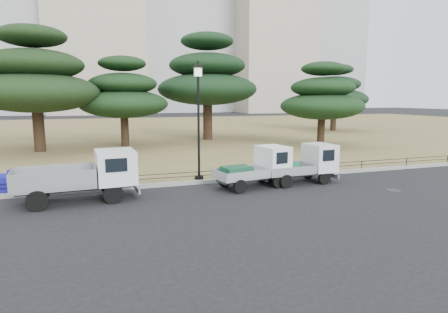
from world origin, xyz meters
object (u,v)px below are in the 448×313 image
object	(u,v)px
street_lamp	(198,102)
truck_large	(84,174)
truck_kei_front	(258,167)
truck_kei_rear	(304,164)
tarp_pile	(13,182)

from	to	relation	value
street_lamp	truck_large	bearing A→B (deg)	-160.72
truck_kei_front	street_lamp	distance (m)	3.96
truck_kei_front	truck_kei_rear	distance (m)	2.37
truck_kei_rear	tarp_pile	bearing A→B (deg)	168.32
tarp_pile	truck_kei_rear	bearing A→B (deg)	-8.84
truck_kei_front	tarp_pile	xyz separation A→B (m)	(-9.95, 2.00, -0.37)
truck_kei_rear	street_lamp	world-z (taller)	street_lamp
truck_large	truck_kei_rear	bearing A→B (deg)	-3.18
truck_kei_front	truck_kei_rear	world-z (taller)	truck_kei_rear
street_lamp	tarp_pile	xyz separation A→B (m)	(-7.73, 0.35, -3.20)
truck_large	truck_kei_front	size ratio (longest dim) A/B	1.26
truck_large	tarp_pile	xyz separation A→B (m)	(-2.84, 2.06, -0.54)
truck_large	tarp_pile	distance (m)	3.55
truck_kei_front	street_lamp	bearing A→B (deg)	132.23
truck_kei_front	truck_kei_rear	xyz separation A→B (m)	(2.36, 0.09, 0.01)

